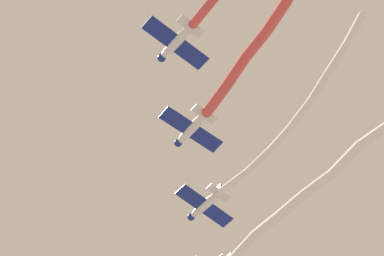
# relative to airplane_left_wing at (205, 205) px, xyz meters

# --- Properties ---
(smoke_trail_lead) EXTENTS (2.94, 30.48, 1.92)m
(smoke_trail_lead) POSITION_rel_airplane_left_wing_xyz_m (6.62, -11.25, -0.20)
(smoke_trail_lead) COLOR white
(airplane_left_wing) EXTENTS (5.95, 4.46, 1.48)m
(airplane_left_wing) POSITION_rel_airplane_left_wing_xyz_m (0.00, 0.00, 0.00)
(airplane_left_wing) COLOR silver
(smoke_trail_left_wing) EXTENTS (3.96, 21.03, 2.60)m
(smoke_trail_left_wing) POSITION_rel_airplane_left_wing_xyz_m (-0.32, -12.45, -0.83)
(smoke_trail_left_wing) COLOR white
(airplane_right_wing) EXTENTS (5.88, 4.37, 1.48)m
(airplane_right_wing) POSITION_rel_airplane_left_wing_xyz_m (-5.77, -5.70, 0.25)
(airplane_right_wing) COLOR silver
(airplane_slot) EXTENTS (5.92, 4.42, 1.48)m
(airplane_slot) POSITION_rel_airplane_left_wing_xyz_m (-11.55, -11.39, 0.50)
(airplane_slot) COLOR silver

